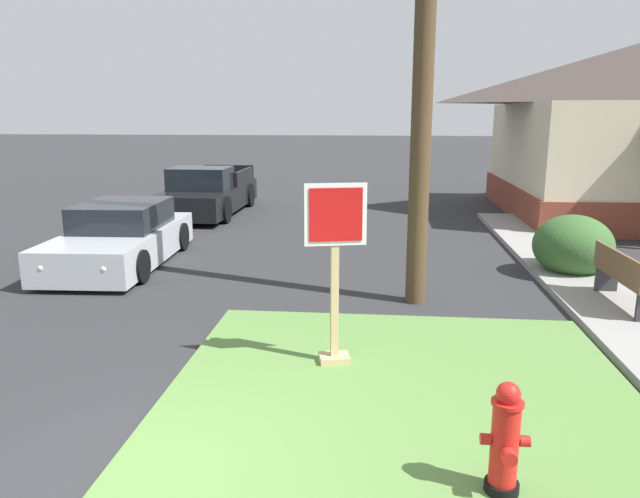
{
  "coord_description": "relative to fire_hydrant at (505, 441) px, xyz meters",
  "views": [
    {
      "loc": [
        1.87,
        -4.21,
        3.03
      ],
      "look_at": [
        1.1,
        3.48,
        1.26
      ],
      "focal_mm": 33.43,
      "sensor_mm": 36.0,
      "label": 1
    }
  ],
  "objects": [
    {
      "name": "pickup_truck_black",
      "position": [
        -6.25,
        13.34,
        0.09
      ],
      "size": [
        2.09,
        5.16,
        1.48
      ],
      "color": "black",
      "rests_on": "ground"
    },
    {
      "name": "manhole_cover",
      "position": [
        -2.75,
        4.04,
        -0.52
      ],
      "size": [
        0.7,
        0.7,
        0.02
      ],
      "primitive_type": "cylinder",
      "color": "black",
      "rests_on": "ground"
    },
    {
      "name": "grass_corner_patch",
      "position": [
        -0.74,
        1.58,
        -0.48
      ],
      "size": [
        5.12,
        5.23,
        0.08
      ],
      "primitive_type": "cube",
      "color": "#567F3D",
      "rests_on": "ground"
    },
    {
      "name": "sidewalk_strip",
      "position": [
        3.02,
        5.58,
        -0.46
      ],
      "size": [
        2.2,
        16.01,
        0.12
      ],
      "primitive_type": "cube",
      "color": "gray",
      "rests_on": "ground"
    },
    {
      "name": "street_bench",
      "position": [
        2.75,
        4.92,
        0.07
      ],
      "size": [
        0.46,
        1.69,
        0.85
      ],
      "color": "brown",
      "rests_on": "sidewalk_strip"
    },
    {
      "name": "shrub_by_curb",
      "position": [
        2.64,
        7.06,
        0.06
      ],
      "size": [
        1.47,
        1.47,
        1.17
      ],
      "primitive_type": "ellipsoid",
      "color": "#355B2B",
      "rests_on": "ground"
    },
    {
      "name": "parked_sedan_silver",
      "position": [
        -6.25,
        7.11,
        0.02
      ],
      "size": [
        2.09,
        4.41,
        1.25
      ],
      "color": "#ADB2B7",
      "rests_on": "ground"
    },
    {
      "name": "stop_sign",
      "position": [
        -1.52,
        2.4,
        0.62
      ],
      "size": [
        0.71,
        0.36,
        2.18
      ],
      "color": "tan",
      "rests_on": "grass_corner_patch"
    },
    {
      "name": "ground_plane",
      "position": [
        -2.89,
        -0.12,
        -0.52
      ],
      "size": [
        160.0,
        160.0,
        0.0
      ],
      "primitive_type": "plane",
      "color": "#2B2B2D"
    },
    {
      "name": "fire_hydrant",
      "position": [
        0.0,
        0.0,
        0.0
      ],
      "size": [
        0.38,
        0.34,
        0.94
      ],
      "color": "black",
      "rests_on": "grass_corner_patch"
    }
  ]
}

